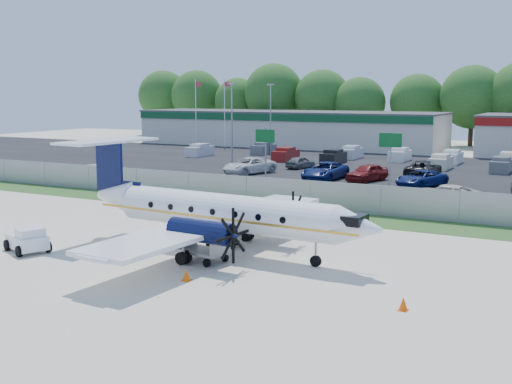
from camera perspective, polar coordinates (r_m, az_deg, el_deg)
The scene contains 29 objects.
ground at distance 32.36m, azimuth -4.98°, elevation -5.47°, with size 170.00×170.00×0.00m, color beige.
grass_verge at distance 42.70m, azimuth 3.76°, elevation -1.95°, with size 170.00×4.00×0.02m, color #2D561E.
access_road at distance 49.08m, azimuth 7.09°, elevation -0.58°, with size 170.00×8.00×0.02m, color black.
parking_lot at distance 68.95m, azimuth 13.29°, elevation 1.95°, with size 170.00×32.00×0.02m, color black.
perimeter_fence at distance 44.33m, azimuth 4.82°, elevation -0.25°, with size 120.00×0.06×1.99m.
building_west at distance 97.53m, azimuth 2.87°, elevation 5.67°, with size 46.40×12.40×5.24m.
sign_left at distance 55.41m, azimuth 0.83°, elevation 4.31°, with size 1.80×0.26×5.00m.
sign_mid at distance 51.39m, azimuth 11.85°, elevation 3.77°, with size 1.80×0.26×5.00m.
flagpole_west at distance 97.08m, azimuth -5.33°, elevation 7.41°, with size 1.06×0.12×10.00m.
flagpole_east at distance 94.45m, azimuth -2.77°, elevation 7.40°, with size 1.06×0.12×10.00m.
light_pole_nw at distance 74.28m, azimuth -2.16°, elevation 6.70°, with size 0.90×0.35×9.09m.
light_pole_sw at distance 83.09m, azimuth 1.30°, elevation 6.93°, with size 0.90×0.35×9.09m.
tree_line at distance 102.08m, azimuth 18.13°, elevation 3.91°, with size 112.00×6.00×14.00m, color #245619, non-canonical shape.
aircraft at distance 32.19m, azimuth -3.31°, elevation -1.74°, with size 17.42×17.18×5.38m.
pushback_tug at distance 34.44m, azimuth -19.61°, elevation -4.04°, with size 2.73×2.41×1.27m.
baggage_cart_near at distance 33.58m, azimuth -2.97°, elevation -4.16°, with size 2.02×1.54×0.94m.
baggage_cart_far at distance 30.70m, azimuth -4.70°, elevation -5.19°, with size 2.49×1.76×1.19m.
cone_nose at distance 24.65m, azimuth 12.96°, elevation -9.68°, with size 0.36×0.36×0.51m.
cone_port_wing at distance 27.83m, azimuth -6.20°, elevation -7.34°, with size 0.37×0.37×0.53m.
cone_starboard_wing at distance 45.94m, azimuth 3.69°, elevation -0.83°, with size 0.43×0.43×0.61m.
road_car_west at distance 60.16m, azimuth -13.88°, elevation 0.95°, with size 2.52×5.47×1.52m, color silver.
road_car_mid at distance 47.85m, azimuth 16.28°, elevation -1.12°, with size 2.48×5.37×1.49m, color beige.
parked_car_a at distance 63.76m, azimuth -0.63°, elevation 1.64°, with size 2.65×5.74×1.60m, color silver.
parked_car_b at distance 59.62m, azimuth 6.13°, elevation 1.09°, with size 2.74×5.93×1.65m, color navy.
parked_car_c at distance 59.06m, azimuth 9.83°, elevation 0.93°, with size 1.90×4.73×1.61m, color maroon.
parked_car_d at distance 56.75m, azimuth 14.46°, elevation 0.46°, with size 2.33×5.06×1.41m, color navy.
parked_car_f at distance 68.39m, azimuth 3.97°, elevation 2.11°, with size 1.56×3.87×1.32m, color #595B5E.
parked_car_g at distance 62.87m, azimuth 14.62°, elevation 1.25°, with size 2.72×5.91×1.64m, color black.
far_parking_rows at distance 73.77m, azimuth 14.27°, elevation 2.34°, with size 56.00×10.00×1.60m, color gray, non-canonical shape.
Camera 1 is at (17.03, -26.33, 7.97)m, focal length 45.00 mm.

